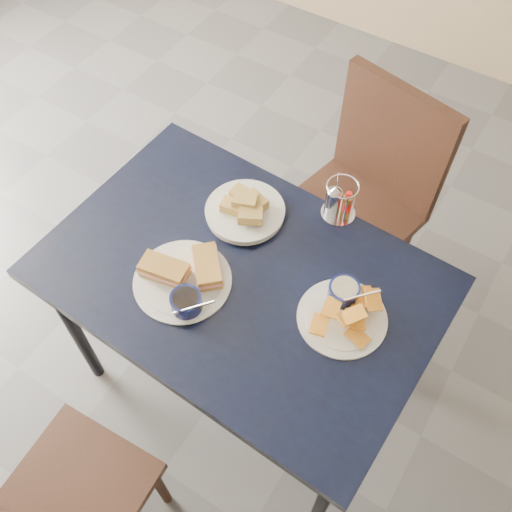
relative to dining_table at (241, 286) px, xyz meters
The scene contains 8 objects.
ground 0.70m from the dining_table, 104.80° to the right, with size 6.00×6.00×0.00m, color #4F4F54.
dining_table is the anchor object (origin of this frame).
chair_near 0.82m from the dining_table, 98.92° to the right, with size 0.41×0.39×0.82m.
chair_far 0.70m from the dining_table, 81.74° to the left, with size 0.53×0.52×0.96m.
sandwich_plate 0.19m from the dining_table, 136.71° to the right, with size 0.31×0.29×0.12m.
plantain_plate 0.33m from the dining_table, ahead, with size 0.26×0.26×0.12m.
bread_basket 0.25m from the dining_table, 119.24° to the left, with size 0.25×0.25×0.08m.
condiment_caddy 0.40m from the dining_table, 69.81° to the left, with size 0.11×0.11×0.14m.
Camera 1 is at (0.57, -0.58, 2.18)m, focal length 40.00 mm.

